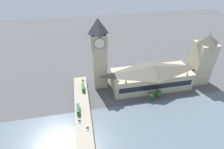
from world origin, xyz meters
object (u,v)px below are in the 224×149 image
object	(u,v)px
road_bridge	(85,138)
car_northbound_mid	(83,80)
car_southbound_lead	(79,121)
double_decker_bus_lead	(83,88)
parliament_hall	(151,77)
clock_tower	(99,52)
victoria_tower	(202,60)
car_northbound_tail	(88,128)
double_decker_bus_mid	(78,109)

from	to	relation	value
road_bridge	car_northbound_mid	world-z (taller)	car_northbound_mid
car_southbound_lead	double_decker_bus_lead	bearing A→B (deg)	-7.89
parliament_hall	double_decker_bus_lead	distance (m)	71.52
double_decker_bus_lead	clock_tower	bearing A→B (deg)	-58.91
clock_tower	victoria_tower	distance (m)	108.30
clock_tower	car_northbound_tail	world-z (taller)	clock_tower
car_southbound_lead	car_northbound_tail	bearing A→B (deg)	-144.36
double_decker_bus_mid	car_northbound_mid	xyz separation A→B (m)	(44.57, -6.35, -2.09)
victoria_tower	car_northbound_mid	bearing A→B (deg)	82.41
road_bridge	car_northbound_tail	distance (m)	8.69
victoria_tower	double_decker_bus_mid	distance (m)	136.18
double_decker_bus_lead	car_northbound_mid	size ratio (longest dim) A/B	2.18
victoria_tower	car_northbound_mid	size ratio (longest dim) A/B	12.54
clock_tower	car_northbound_mid	size ratio (longest dim) A/B	15.74
car_southbound_lead	victoria_tower	bearing A→B (deg)	-73.35
clock_tower	victoria_tower	bearing A→B (deg)	-97.05
car_northbound_mid	car_northbound_tail	world-z (taller)	car_northbound_tail
car_northbound_mid	parliament_hall	bearing A→B (deg)	-103.29
clock_tower	car_northbound_mid	xyz separation A→B (m)	(3.51, 18.75, -33.96)
victoria_tower	car_northbound_tail	size ratio (longest dim) A/B	13.29
victoria_tower	car_southbound_lead	world-z (taller)	victoria_tower
road_bridge	car_southbound_lead	size ratio (longest dim) A/B	41.31
car_northbound_mid	car_southbound_lead	world-z (taller)	car_southbound_lead
parliament_hall	double_decker_bus_mid	size ratio (longest dim) A/B	7.58
road_bridge	car_northbound_tail	size ratio (longest dim) A/B	36.65
car_northbound_mid	car_southbound_lead	distance (m)	56.37
parliament_hall	road_bridge	world-z (taller)	parliament_hall
double_decker_bus_mid	car_northbound_mid	bearing A→B (deg)	-8.11
double_decker_bus_lead	car_northbound_tail	xyz separation A→B (m)	(-49.32, -0.26, -1.87)
clock_tower	double_decker_bus_lead	xyz separation A→B (m)	(-11.49, 19.06, -32.07)
double_decker_bus_lead	car_southbound_lead	xyz separation A→B (m)	(-41.04, 5.68, -1.87)
road_bridge	car_southbound_lead	world-z (taller)	car_southbound_lead
victoria_tower	car_southbound_lead	bearing A→B (deg)	106.65
parliament_hall	double_decker_bus_lead	bearing A→B (deg)	88.58
road_bridge	double_decker_bus_lead	xyz separation A→B (m)	(57.37, -2.61, 3.47)
double_decker_bus_mid	double_decker_bus_lead	bearing A→B (deg)	-11.56
clock_tower	car_southbound_lead	xyz separation A→B (m)	(-52.53, 24.74, -33.94)
parliament_hall	road_bridge	bearing A→B (deg)	126.95
parliament_hall	car_northbound_mid	size ratio (longest dim) A/B	17.82
car_northbound_tail	car_southbound_lead	world-z (taller)	car_southbound_lead
parliament_hall	road_bridge	size ratio (longest dim) A/B	0.52
double_decker_bus_mid	car_northbound_mid	distance (m)	45.07
car_southbound_lead	clock_tower	bearing A→B (deg)	-25.22
road_bridge	double_decker_bus_lead	world-z (taller)	double_decker_bus_lead
parliament_hall	double_decker_bus_mid	distance (m)	82.35
parliament_hall	clock_tower	distance (m)	60.22
double_decker_bus_mid	car_southbound_lead	xyz separation A→B (m)	(-11.48, -0.36, -2.07)
road_bridge	car_northbound_mid	size ratio (longest dim) A/B	34.59
car_southbound_lead	car_northbound_mid	bearing A→B (deg)	-6.10
double_decker_bus_lead	double_decker_bus_mid	distance (m)	30.18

